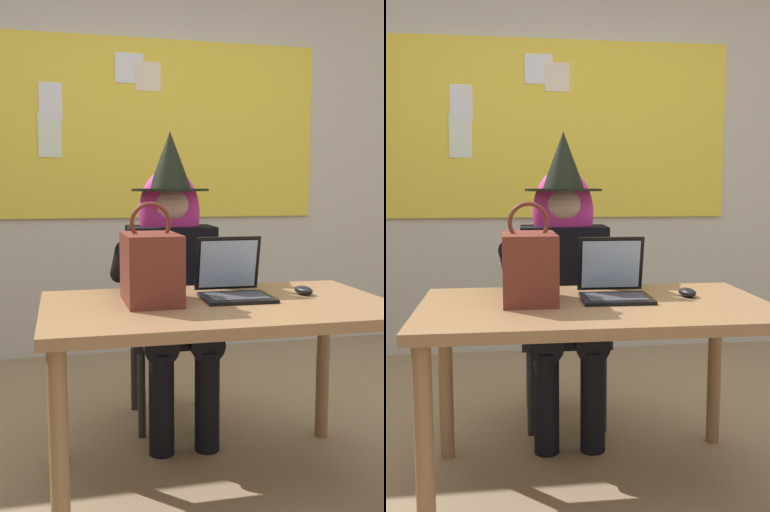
% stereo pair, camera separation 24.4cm
% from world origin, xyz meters
% --- Properties ---
extents(ground_plane, '(24.00, 24.00, 0.00)m').
position_xyz_m(ground_plane, '(0.00, 0.00, 0.00)').
color(ground_plane, '#937A5B').
extents(wall_back_bulletin, '(6.71, 2.14, 2.63)m').
position_xyz_m(wall_back_bulletin, '(0.00, 2.00, 1.33)').
color(wall_back_bulletin, beige).
rests_on(wall_back_bulletin, ground).
extents(desk_main, '(1.32, 0.79, 0.73)m').
position_xyz_m(desk_main, '(-0.04, 0.05, 0.64)').
color(desk_main, '#8E6642').
rests_on(desk_main, ground).
extents(chair_at_desk, '(0.43, 0.43, 0.90)m').
position_xyz_m(chair_at_desk, '(-0.08, 0.80, 0.50)').
color(chair_at_desk, black).
rests_on(chair_at_desk, ground).
extents(person_costumed, '(0.61, 0.66, 1.42)m').
position_xyz_m(person_costumed, '(-0.09, 0.68, 0.79)').
color(person_costumed, black).
rests_on(person_costumed, ground).
extents(laptop, '(0.27, 0.28, 0.23)m').
position_xyz_m(laptop, '(0.05, 0.15, 0.78)').
color(laptop, black).
rests_on(laptop, desk_main).
extents(computer_mouse, '(0.07, 0.11, 0.03)m').
position_xyz_m(computer_mouse, '(0.34, 0.13, 0.74)').
color(computer_mouse, black).
rests_on(computer_mouse, desk_main).
extents(handbag, '(0.20, 0.30, 0.38)m').
position_xyz_m(handbag, '(-0.28, 0.12, 0.86)').
color(handbag, maroon).
rests_on(handbag, desk_main).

